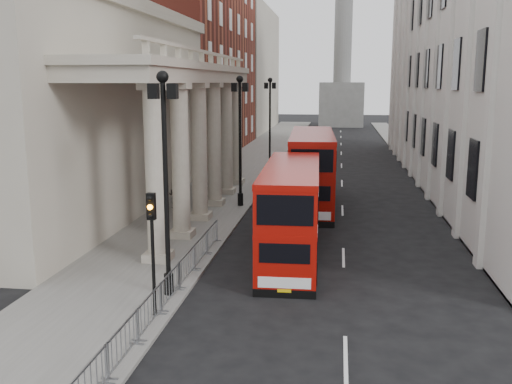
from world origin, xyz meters
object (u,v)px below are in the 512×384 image
Objects in this scene: bus_near at (291,211)px; pedestrian_b at (175,195)px; lamp_post_north at (270,117)px; lamp_post_south at (165,169)px; lamp_post_mid at (240,132)px; pedestrian_a at (180,203)px; pedestrian_c at (205,192)px; traffic_light at (152,232)px; monument_column at (343,37)px; bus_far at (312,169)px.

bus_near is 6.05× the size of pedestrian_b.
lamp_post_north is 0.82× the size of bus_near.
lamp_post_south is 1.00× the size of lamp_post_north.
lamp_post_mid is 6.13m from pedestrian_a.
lamp_post_south is 5.11× the size of pedestrian_c.
pedestrian_a is at bearing -80.56° from pedestrian_c.
lamp_post_south reaches higher than traffic_light.
lamp_post_north is at bearing -98.36° from pedestrian_b.
lamp_post_north reaches higher than pedestrian_c.
lamp_post_mid is 5.11× the size of pedestrian_c.
lamp_post_north is at bearing -96.72° from monument_column.
lamp_post_north reaches higher than pedestrian_a.
pedestrian_a is (-3.17, 14.47, -2.14)m from traffic_light.
traffic_light is 2.55× the size of pedestrian_a.
traffic_light is at bearing -105.93° from bus_far.
monument_column is 91.17m from traffic_light.
lamp_post_south is at bearing -90.00° from lamp_post_north.
monument_column is 5.35× the size of bus_near.
bus_near is 6.22× the size of pedestrian_c.
monument_column is 32.32× the size of pedestrian_b.
monument_column is 57.46m from lamp_post_north.
bus_near is at bearing -37.80° from pedestrian_c.
pedestrian_c is (-2.38, -15.96, -3.98)m from lamp_post_north.
lamp_post_south is 17.63m from bus_far.
lamp_post_south is at bearing -78.64° from pedestrian_a.
traffic_light reaches higher than pedestrian_b.
pedestrian_a is (-3.07, -19.55, -3.95)m from lamp_post_north.
traffic_light is 17.31m from pedestrian_b.
bus_far reaches higher than traffic_light.
lamp_post_south is at bearing -129.25° from bus_near.
lamp_post_mid and lamp_post_north have the same top height.
bus_near is (-2.42, -82.52, -13.71)m from monument_column.
bus_near is at bearing 136.38° from pedestrian_b.
lamp_post_south is 4.93× the size of pedestrian_a.
pedestrian_c is at bearing -98.47° from lamp_post_north.
traffic_light is (0.10, -18.02, -1.80)m from lamp_post_mid.
pedestrian_a is at bearing -130.85° from lamp_post_mid.
lamp_post_north is (0.00, 32.00, 0.00)m from lamp_post_south.
monument_column is 32.13× the size of pedestrian_a.
lamp_post_south is (-6.60, -88.00, -11.07)m from monument_column.
lamp_post_mid is at bearing -95.24° from monument_column.
lamp_post_south is 4.96× the size of pedestrian_b.
pedestrian_b is 1.03× the size of pedestrian_c.
lamp_post_mid is 4.63m from pedestrian_c.
monument_column reaches higher than bus_far.
pedestrian_b is (-0.94, 2.21, -0.00)m from pedestrian_a.
pedestrian_a is at bearing 102.37° from traffic_light.
bus_far is (4.55, 16.86, -2.39)m from lamp_post_south.
traffic_light is 8.58m from bus_near.
lamp_post_north is at bearing 78.57° from pedestrian_a.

